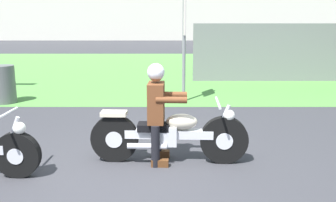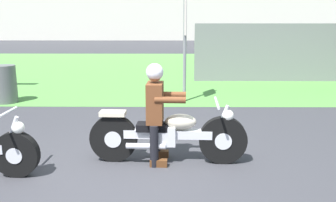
{
  "view_description": "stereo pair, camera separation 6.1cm",
  "coord_description": "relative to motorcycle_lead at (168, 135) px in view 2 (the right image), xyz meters",
  "views": [
    {
      "loc": [
        0.49,
        -4.5,
        2.07
      ],
      "look_at": [
        0.5,
        0.84,
        0.85
      ],
      "focal_mm": 40.66,
      "sensor_mm": 36.0,
      "label": 1
    },
    {
      "loc": [
        0.55,
        -4.5,
        2.07
      ],
      "look_at": [
        0.5,
        0.84,
        0.85
      ],
      "focal_mm": 40.66,
      "sensor_mm": 36.0,
      "label": 2
    }
  ],
  "objects": [
    {
      "name": "sign_banner",
      "position": [
        0.36,
        3.91,
        1.32
      ],
      "size": [
        0.08,
        0.6,
        2.6
      ],
      "color": "gray",
      "rests_on": "ground"
    },
    {
      "name": "rider_lead",
      "position": [
        -0.17,
        0.01,
        0.42
      ],
      "size": [
        0.56,
        0.48,
        1.42
      ],
      "rotation": [
        0.0,
        0.0,
        -0.04
      ],
      "color": "black",
      "rests_on": "ground"
    },
    {
      "name": "motorcycle_lead",
      "position": [
        0.0,
        0.0,
        0.0
      ],
      "size": [
        2.24,
        0.66,
        0.9
      ],
      "rotation": [
        0.0,
        0.0,
        -0.04
      ],
      "color": "black",
      "rests_on": "ground"
    },
    {
      "name": "ground",
      "position": [
        -0.51,
        -0.64,
        -0.41
      ],
      "size": [
        120.0,
        120.0,
        0.0
      ],
      "primitive_type": "plane",
      "color": "#38383D"
    },
    {
      "name": "grass_verge",
      "position": [
        -0.51,
        9.32,
        -0.4
      ],
      "size": [
        60.0,
        12.0,
        0.01
      ],
      "primitive_type": "cube",
      "color": "#549342",
      "rests_on": "ground"
    },
    {
      "name": "trash_can",
      "position": [
        -3.92,
        3.74,
        0.04
      ],
      "size": [
        0.53,
        0.53,
        0.9
      ],
      "primitive_type": "cylinder",
      "color": "#595E5B",
      "rests_on": "ground"
    },
    {
      "name": "fence_segment",
      "position": [
        4.26,
        6.79,
        0.49
      ],
      "size": [
        7.0,
        0.06,
        1.8
      ],
      "primitive_type": "cube",
      "color": "slate",
      "rests_on": "ground"
    }
  ]
}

